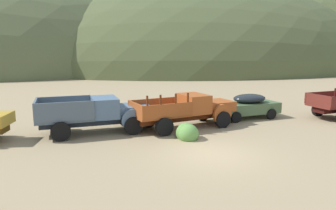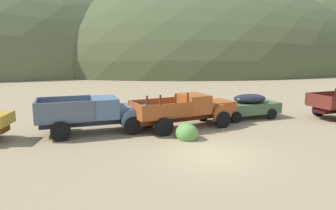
% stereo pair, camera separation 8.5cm
% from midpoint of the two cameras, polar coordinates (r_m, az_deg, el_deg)
% --- Properties ---
extents(ground_plane, '(300.00, 300.00, 0.00)m').
position_cam_midpoint_polar(ground_plane, '(13.45, 7.75, -9.06)').
color(ground_plane, '#998460').
extents(hill_far_right, '(95.41, 86.12, 50.43)m').
position_cam_midpoint_polar(hill_far_right, '(91.14, -25.92, 6.34)').
color(hill_far_right, '#56603D').
rests_on(hill_far_right, ground).
extents(hill_distant, '(89.75, 73.13, 41.36)m').
position_cam_midpoint_polar(hill_distant, '(81.52, 4.22, 7.00)').
color(hill_distant, '#4C5633').
rests_on(hill_distant, ground).
extents(hill_far_left, '(82.43, 67.93, 53.71)m').
position_cam_midpoint_polar(hill_far_left, '(103.81, 23.08, 6.89)').
color(hill_far_left, '#4C5633').
rests_on(hill_far_left, ground).
extents(truck_chalk_blue, '(5.99, 2.69, 1.91)m').
position_cam_midpoint_polar(truck_chalk_blue, '(17.03, -12.19, -1.56)').
color(truck_chalk_blue, '#262D39').
rests_on(truck_chalk_blue, ground).
extents(truck_oxide_orange, '(6.35, 3.20, 2.16)m').
position_cam_midpoint_polar(truck_oxide_orange, '(17.85, 4.24, -0.88)').
color(truck_oxide_orange, '#51220D').
rests_on(truck_oxide_orange, ground).
extents(car_weathered_green, '(4.69, 2.31, 1.57)m').
position_cam_midpoint_polar(car_weathered_green, '(20.67, 13.75, -0.15)').
color(car_weathered_green, '#47603D').
rests_on(car_weathered_green, ground).
extents(bush_front_left, '(1.06, 1.24, 1.03)m').
position_cam_midpoint_polar(bush_front_left, '(15.56, 3.42, -5.24)').
color(bush_front_left, '#5B8E42').
rests_on(bush_front_left, ground).
extents(bush_back_edge, '(1.06, 0.76, 0.80)m').
position_cam_midpoint_polar(bush_back_edge, '(22.98, -2.19, -0.41)').
color(bush_back_edge, '#4C8438').
rests_on(bush_back_edge, ground).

